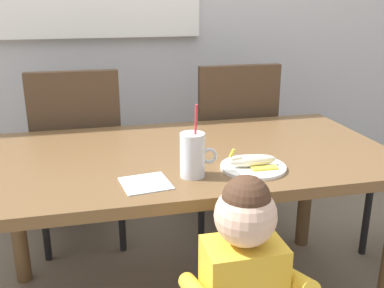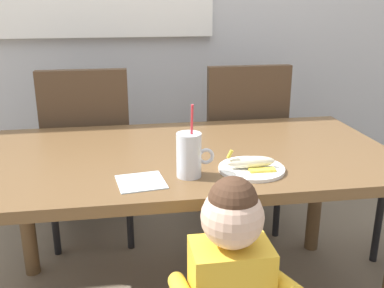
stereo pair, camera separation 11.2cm
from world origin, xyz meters
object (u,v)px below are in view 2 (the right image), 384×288
(snack_plate, at_px, (251,169))
(paper_napkin, at_px, (141,182))
(toddler_standing, at_px, (230,281))
(peeled_banana, at_px, (252,163))
(dining_table, at_px, (189,173))
(dining_chair_left, at_px, (89,148))
(milk_cup, at_px, (189,157))
(dining_chair_right, at_px, (241,140))

(snack_plate, height_order, paper_napkin, snack_plate)
(toddler_standing, distance_m, paper_napkin, 0.43)
(paper_napkin, bearing_deg, peeled_banana, 5.99)
(dining_table, bearing_deg, peeled_banana, -51.53)
(peeled_banana, height_order, paper_napkin, peeled_banana)
(toddler_standing, distance_m, snack_plate, 0.44)
(dining_chair_left, height_order, peeled_banana, dining_chair_left)
(snack_plate, bearing_deg, milk_cup, -175.97)
(toddler_standing, bearing_deg, peeled_banana, 66.27)
(snack_plate, bearing_deg, dining_chair_right, 76.93)
(dining_table, height_order, milk_cup, milk_cup)
(dining_chair_left, height_order, snack_plate, dining_chair_left)
(dining_chair_left, xyz_separation_m, paper_napkin, (0.23, -0.88, 0.16))
(dining_chair_right, height_order, paper_napkin, dining_chair_right)
(dining_table, bearing_deg, dining_chair_right, 57.83)
(peeled_banana, bearing_deg, snack_plate, 69.04)
(milk_cup, height_order, snack_plate, milk_cup)
(toddler_standing, bearing_deg, dining_table, 92.66)
(peeled_banana, xyz_separation_m, paper_napkin, (-0.38, -0.04, -0.03))
(dining_table, relative_size, toddler_standing, 1.90)
(dining_chair_left, xyz_separation_m, milk_cup, (0.39, -0.85, 0.23))
(toddler_standing, height_order, snack_plate, toddler_standing)
(toddler_standing, height_order, milk_cup, milk_cup)
(dining_chair_left, bearing_deg, toddler_standing, 110.83)
(dining_chair_right, bearing_deg, snack_plate, 76.93)
(dining_chair_right, bearing_deg, peeled_banana, 76.88)
(dining_table, bearing_deg, toddler_standing, -87.34)
(dining_chair_left, relative_size, milk_cup, 3.81)
(milk_cup, relative_size, peeled_banana, 1.46)
(paper_napkin, bearing_deg, dining_table, 54.06)
(milk_cup, xyz_separation_m, peeled_banana, (0.22, 0.01, -0.04))
(dining_chair_left, height_order, paper_napkin, dining_chair_left)
(dining_chair_left, bearing_deg, dining_chair_right, -179.97)
(dining_table, bearing_deg, milk_cup, -97.96)
(toddler_standing, bearing_deg, dining_chair_left, 110.83)
(dining_chair_left, bearing_deg, snack_plate, 126.46)
(dining_chair_right, bearing_deg, paper_napkin, 56.62)
(milk_cup, bearing_deg, paper_napkin, -169.59)
(dining_table, height_order, dining_chair_left, dining_chair_left)
(dining_table, height_order, snack_plate, snack_plate)
(dining_table, bearing_deg, dining_chair_left, 125.27)
(dining_table, xyz_separation_m, paper_napkin, (-0.20, -0.27, 0.09))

